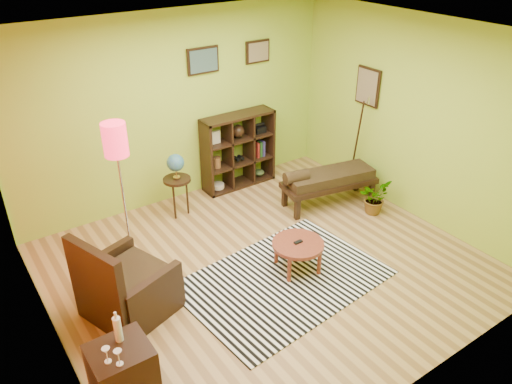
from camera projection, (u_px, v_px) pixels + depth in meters
ground at (267, 265)px, 6.27m from camera, size 5.00×5.00×0.00m
room_shell at (261, 133)px, 5.37m from camera, size 5.04×4.54×2.82m
zebra_rug at (284, 279)px, 6.02m from camera, size 2.51×1.82×0.01m
coffee_table at (298, 246)px, 6.05m from camera, size 0.63×0.63×0.41m
armchair at (125, 289)px, 5.39m from camera, size 1.07×1.06×1.03m
side_cabinet at (123, 374)px, 4.39m from camera, size 0.52×0.47×0.93m
floor_lamp at (117, 154)px, 5.55m from camera, size 0.29×0.29×1.89m
globe_table at (176, 170)px, 7.00m from camera, size 0.39×0.39×0.96m
cube_shelf at (239, 150)px, 7.90m from camera, size 1.20×0.35×1.20m
bench at (327, 179)px, 7.41m from camera, size 1.50×0.78×0.66m
potted_plant at (374, 201)px, 7.32m from camera, size 0.59×0.62×0.39m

